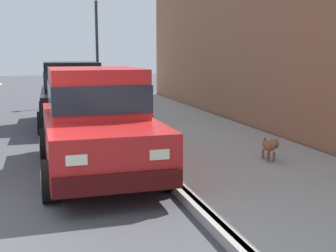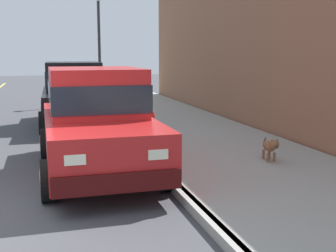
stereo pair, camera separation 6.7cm
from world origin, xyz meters
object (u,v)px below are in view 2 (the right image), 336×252
at_px(car_black_sedan, 74,93).
at_px(street_lamp, 99,36).
at_px(dog_brown, 270,146).
at_px(fire_hydrant, 151,126).
at_px(car_red_sedan, 96,120).

height_order(car_black_sedan, street_lamp, street_lamp).
distance_m(dog_brown, fire_hydrant, 3.11).
xyz_separation_m(car_red_sedan, street_lamp, (1.40, 11.01, 1.92)).
bearing_deg(car_red_sedan, dog_brown, -10.58).
xyz_separation_m(dog_brown, street_lamp, (-1.81, 11.61, 2.48)).
bearing_deg(dog_brown, car_red_sedan, 169.42).
xyz_separation_m(car_black_sedan, fire_hydrant, (1.55, -3.65, -0.51)).
bearing_deg(car_red_sedan, car_black_sedan, 90.49).
relative_size(car_black_sedan, street_lamp, 1.05).
bearing_deg(fire_hydrant, car_black_sedan, 113.05).
relative_size(car_red_sedan, dog_brown, 6.13).
bearing_deg(fire_hydrant, car_red_sedan, -126.91).
relative_size(car_black_sedan, fire_hydrant, 6.39).
bearing_deg(street_lamp, fire_hydrant, -89.36).
distance_m(car_red_sedan, street_lamp, 11.27).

